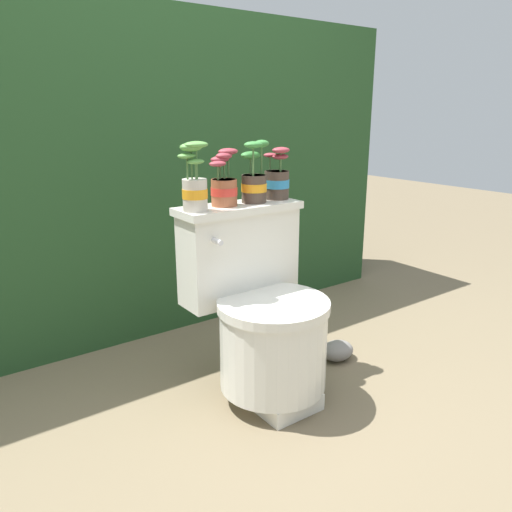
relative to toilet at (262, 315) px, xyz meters
name	(u,v)px	position (x,y,z in m)	size (l,w,h in m)	color
ground_plane	(257,405)	(-0.08, -0.07, -0.34)	(12.00, 12.00, 0.00)	#75664C
hedge_backdrop	(127,173)	(-0.08, 1.10, 0.46)	(3.02, 0.68, 1.60)	#234723
toilet	(262,315)	(0.00, 0.00, 0.00)	(0.52, 0.54, 0.76)	silver
potted_plant_left	(194,183)	(-0.21, 0.14, 0.53)	(0.12, 0.09, 0.25)	beige
potted_plant_midleft	(224,184)	(-0.06, 0.17, 0.51)	(0.15, 0.11, 0.22)	#9E5638
potted_plant_middle	(254,180)	(0.08, 0.16, 0.51)	(0.14, 0.11, 0.25)	#47382D
potted_plant_midright	(277,180)	(0.20, 0.17, 0.50)	(0.11, 0.12, 0.22)	#47382D
garden_stone	(337,350)	(0.45, 0.01, -0.29)	(0.16, 0.13, 0.09)	gray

